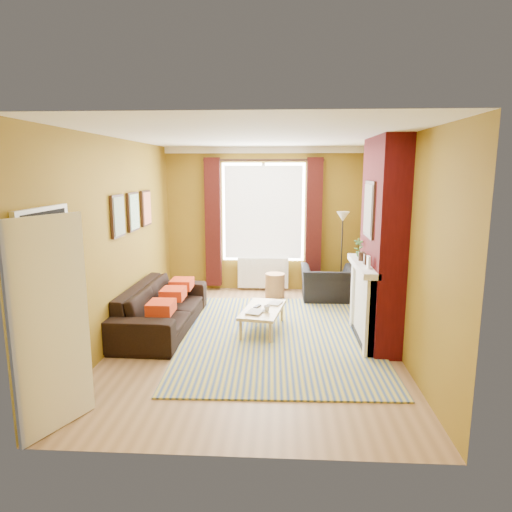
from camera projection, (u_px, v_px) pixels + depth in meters
The scene contains 12 objects.
ground at pixel (255, 338), 6.53m from camera, with size 5.50×5.50×0.00m, color brown.
room_walls at pixel (300, 240), 6.50m from camera, with size 3.82×5.54×2.83m.
striped_rug at pixel (279, 336), 6.59m from camera, with size 2.83×3.85×0.02m.
sofa at pixel (162, 307), 6.86m from camera, with size 2.31×0.90×0.68m, color black.
armchair at pixel (328, 284), 8.36m from camera, with size 0.96×0.84×0.63m, color black.
coffee_table at pixel (263, 311), 6.75m from camera, with size 0.70×1.13×0.35m.
wicker_stool at pixel (275, 286), 8.56m from camera, with size 0.39×0.39×0.46m.
floor_lamp at pixel (342, 230), 8.34m from camera, with size 0.27×0.27×1.62m.
book_a at pixel (248, 311), 6.56m from camera, with size 0.21×0.28×0.03m, color #999999.
book_b at pixel (270, 302), 7.01m from camera, with size 0.18×0.25×0.02m, color #999999.
mug at pixel (267, 309), 6.58m from camera, with size 0.09×0.09×0.09m, color #999999.
tv_remote at pixel (257, 306), 6.81m from camera, with size 0.12×0.17×0.02m.
Camera 1 is at (0.37, -6.18, 2.38)m, focal length 32.00 mm.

